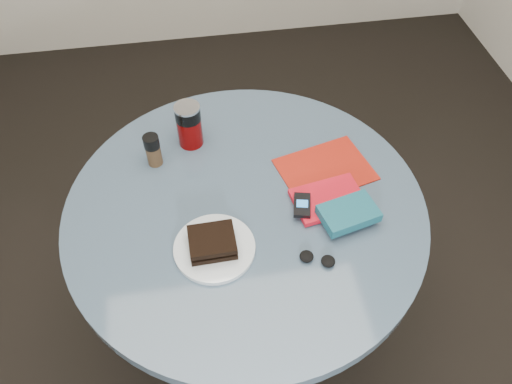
{
  "coord_description": "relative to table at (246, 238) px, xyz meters",
  "views": [
    {
      "loc": [
        -0.11,
        -0.85,
        1.83
      ],
      "look_at": [
        0.03,
        0.0,
        0.8
      ],
      "focal_mm": 35.0,
      "sensor_mm": 36.0,
      "label": 1
    }
  ],
  "objects": [
    {
      "name": "ground",
      "position": [
        0.0,
        0.0,
        -0.59
      ],
      "size": [
        4.0,
        4.0,
        0.0
      ],
      "primitive_type": "plane",
      "color": "black",
      "rests_on": "ground"
    },
    {
      "name": "table",
      "position": [
        0.0,
        0.0,
        0.0
      ],
      "size": [
        1.0,
        1.0,
        0.75
      ],
      "color": "black",
      "rests_on": "ground"
    },
    {
      "name": "plate",
      "position": [
        -0.1,
        -0.13,
        0.17
      ],
      "size": [
        0.28,
        0.28,
        0.01
      ],
      "primitive_type": "cylinder",
      "rotation": [
        0.0,
        0.0,
        -0.43
      ],
      "color": "silver",
      "rests_on": "table"
    },
    {
      "name": "sandwich",
      "position": [
        -0.1,
        -0.13,
        0.2
      ],
      "size": [
        0.12,
        0.1,
        0.04
      ],
      "color": "black",
      "rests_on": "plate"
    },
    {
      "name": "soda_can",
      "position": [
        -0.13,
        0.27,
        0.23
      ],
      "size": [
        0.09,
        0.09,
        0.14
      ],
      "color": "#660505",
      "rests_on": "table"
    },
    {
      "name": "pepper_grinder",
      "position": [
        -0.24,
        0.2,
        0.22
      ],
      "size": [
        0.06,
        0.06,
        0.1
      ],
      "color": "#412E1C",
      "rests_on": "table"
    },
    {
      "name": "magazine",
      "position": [
        0.25,
        0.09,
        0.17
      ],
      "size": [
        0.3,
        0.25,
        0.0
      ],
      "primitive_type": "cube",
      "rotation": [
        0.0,
        0.0,
        0.25
      ],
      "color": "#9D1A0E",
      "rests_on": "table"
    },
    {
      "name": "red_book",
      "position": [
        0.23,
        -0.03,
        0.18
      ],
      "size": [
        0.21,
        0.16,
        0.02
      ],
      "primitive_type": "cube",
      "rotation": [
        0.0,
        0.0,
        0.17
      ],
      "color": "red",
      "rests_on": "magazine"
    },
    {
      "name": "novel",
      "position": [
        0.26,
        -0.1,
        0.2
      ],
      "size": [
        0.17,
        0.13,
        0.03
      ],
      "primitive_type": "cube",
      "rotation": [
        0.0,
        0.0,
        0.23
      ],
      "color": "#144E5F",
      "rests_on": "red_book"
    },
    {
      "name": "mp3_player",
      "position": [
        0.15,
        -0.05,
        0.19
      ],
      "size": [
        0.06,
        0.09,
        0.01
      ],
      "color": "black",
      "rests_on": "red_book"
    },
    {
      "name": "headphones",
      "position": [
        0.15,
        -0.21,
        0.17
      ],
      "size": [
        0.1,
        0.07,
        0.02
      ],
      "color": "black",
      "rests_on": "table"
    }
  ]
}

